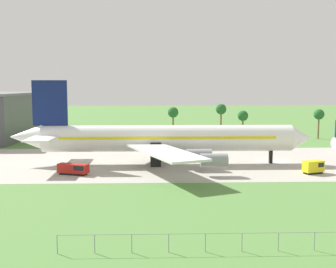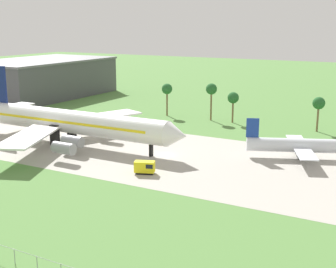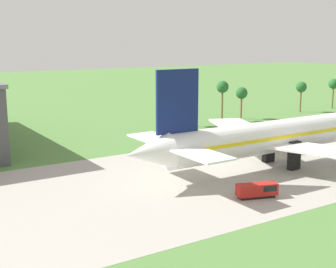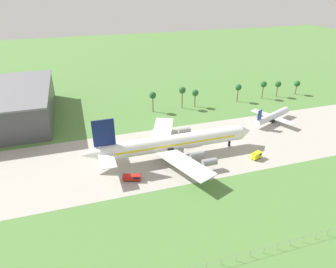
# 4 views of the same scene
# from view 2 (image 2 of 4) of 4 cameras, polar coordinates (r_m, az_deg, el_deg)

# --- Properties ---
(ground_plane) EXTENTS (600.00, 600.00, 0.00)m
(ground_plane) POSITION_cam_2_polar(r_m,az_deg,el_deg) (112.66, -0.43, -2.58)
(ground_plane) COLOR #517F3D
(taxiway_strip) EXTENTS (320.00, 44.00, 0.02)m
(taxiway_strip) POSITION_cam_2_polar(r_m,az_deg,el_deg) (112.66, -0.43, -2.58)
(taxiway_strip) COLOR #A8A399
(taxiway_strip) RESTS_ON ground_plane
(jet_airliner) EXTENTS (69.79, 52.77, 19.34)m
(jet_airliner) POSITION_cam_2_polar(r_m,az_deg,el_deg) (124.81, -12.15, 1.51)
(jet_airliner) COLOR white
(jet_airliner) RESTS_ON ground_plane
(regional_aircraft) EXTENTS (24.50, 22.42, 9.34)m
(regional_aircraft) POSITION_cam_2_polar(r_m,az_deg,el_deg) (113.63, 15.83, -1.36)
(regional_aircraft) COLOR silver
(regional_aircraft) RESTS_ON ground_plane
(baggage_tug) EXTENTS (4.68, 3.38, 2.71)m
(baggage_tug) POSITION_cam_2_polar(r_m,az_deg,el_deg) (98.70, -2.80, -4.06)
(baggage_tug) COLOR black
(baggage_tug) RESTS_ON ground_plane
(terminal_building) EXTENTS (36.72, 61.20, 15.75)m
(terminal_building) POSITION_cam_2_polar(r_m,az_deg,el_deg) (209.14, -15.19, 6.61)
(terminal_building) COLOR #47474C
(terminal_building) RESTS_ON ground_plane
(palm_tree_row) EXTENTS (93.75, 3.60, 12.07)m
(palm_tree_row) POSITION_cam_2_polar(r_m,az_deg,el_deg) (142.85, 16.31, 3.68)
(palm_tree_row) COLOR brown
(palm_tree_row) RESTS_ON ground_plane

